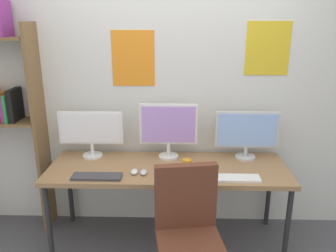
# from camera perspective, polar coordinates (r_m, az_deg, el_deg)

# --- Properties ---
(wall_back) EXTENTS (4.44, 0.11, 2.60)m
(wall_back) POSITION_cam_1_polar(r_m,az_deg,el_deg) (3.15, 0.20, 5.69)
(wall_back) COLOR silver
(wall_back) RESTS_ON ground_plane
(desk) EXTENTS (2.04, 0.68, 0.74)m
(desk) POSITION_cam_1_polar(r_m,az_deg,el_deg) (2.94, -0.03, -7.80)
(desk) COLOR #936D47
(desk) RESTS_ON ground_plane
(office_chair) EXTENTS (0.52, 0.52, 0.99)m
(office_chair) POSITION_cam_1_polar(r_m,az_deg,el_deg) (2.53, 3.42, -20.04)
(office_chair) COLOR #2D2D33
(office_chair) RESTS_ON ground_plane
(monitor_left) EXTENTS (0.58, 0.18, 0.42)m
(monitor_left) POSITION_cam_1_polar(r_m,az_deg,el_deg) (3.12, -12.86, -0.81)
(monitor_left) COLOR silver
(monitor_left) RESTS_ON desk
(monitor_center) EXTENTS (0.52, 0.18, 0.50)m
(monitor_center) POSITION_cam_1_polar(r_m,az_deg,el_deg) (3.02, 0.08, -0.24)
(monitor_center) COLOR silver
(monitor_center) RESTS_ON desk
(monitor_right) EXTENTS (0.56, 0.18, 0.43)m
(monitor_right) POSITION_cam_1_polar(r_m,az_deg,el_deg) (3.09, 13.17, -1.08)
(monitor_right) COLOR silver
(monitor_right) RESTS_ON desk
(keyboard_left) EXTENTS (0.40, 0.13, 0.02)m
(keyboard_left) POSITION_cam_1_polar(r_m,az_deg,el_deg) (2.78, -11.91, -8.35)
(keyboard_left) COLOR #38383D
(keyboard_left) RESTS_ON desk
(keyboard_right) EXTENTS (0.35, 0.13, 0.02)m
(keyboard_right) POSITION_cam_1_polar(r_m,az_deg,el_deg) (2.75, 11.72, -8.63)
(keyboard_right) COLOR silver
(keyboard_right) RESTS_ON desk
(mouse_left_side) EXTENTS (0.06, 0.10, 0.03)m
(mouse_left_side) POSITION_cam_1_polar(r_m,az_deg,el_deg) (2.79, -4.14, -7.79)
(mouse_left_side) COLOR silver
(mouse_left_side) RESTS_ON desk
(mouse_right_side) EXTENTS (0.06, 0.10, 0.03)m
(mouse_right_side) POSITION_cam_1_polar(r_m,az_deg,el_deg) (2.80, -5.69, -7.68)
(mouse_right_side) COLOR silver
(mouse_right_side) RESTS_ON desk
(coffee_mug) EXTENTS (0.11, 0.08, 0.09)m
(coffee_mug) POSITION_cam_1_polar(r_m,az_deg,el_deg) (2.85, 3.25, -6.51)
(coffee_mug) COLOR orange
(coffee_mug) RESTS_ON desk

